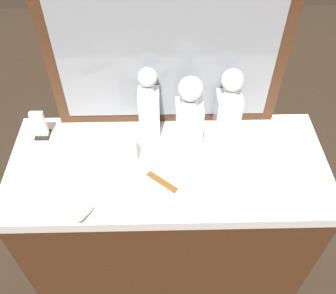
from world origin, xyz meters
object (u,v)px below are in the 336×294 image
crystal_decanter_rear (228,109)px  crystal_decanter_right (189,120)px  crystal_tumbler_right (123,153)px  napkin_holder (40,126)px  silver_brush_far_left (70,206)px  tortoiseshell_comb (162,182)px  crystal_decanter_far_left (149,109)px

crystal_decanter_rear → crystal_decanter_right: size_ratio=0.95×
crystal_tumbler_right → crystal_decanter_right: bearing=21.4°
crystal_decanter_rear → crystal_tumbler_right: bearing=-158.4°
crystal_decanter_rear → napkin_holder: size_ratio=2.43×
napkin_holder → crystal_tumbler_right: bearing=-24.0°
silver_brush_far_left → napkin_holder: 0.35m
napkin_holder → tortoiseshell_comb: bearing=-27.3°
crystal_decanter_rear → silver_brush_far_left: (-0.51, -0.32, -0.09)m
crystal_decanter_far_left → silver_brush_far_left: size_ratio=1.84×
tortoiseshell_comb → napkin_holder: (-0.43, 0.22, 0.04)m
silver_brush_far_left → napkin_holder: (-0.15, 0.31, 0.03)m
tortoiseshell_comb → silver_brush_far_left: bearing=-161.8°
crystal_decanter_rear → crystal_tumbler_right: size_ratio=2.60×
crystal_decanter_rear → crystal_tumbler_right: (-0.36, -0.14, -0.06)m
crystal_decanter_right → silver_brush_far_left: 0.47m
crystal_tumbler_right → tortoiseshell_comb: (0.13, -0.09, -0.04)m
crystal_decanter_right → crystal_decanter_far_left: (-0.13, 0.06, -0.00)m
napkin_holder → crystal_decanter_rear: bearing=0.7°
crystal_decanter_rear → crystal_decanter_far_left: 0.27m
crystal_tumbler_right → silver_brush_far_left: bearing=-130.8°
tortoiseshell_comb → crystal_decanter_far_left: bearing=99.7°
crystal_decanter_far_left → silver_brush_far_left: crystal_decanter_far_left is taller
tortoiseshell_comb → napkin_holder: size_ratio=0.94×
crystal_tumbler_right → tortoiseshell_comb: size_ratio=1.00×
crystal_tumbler_right → silver_brush_far_left: size_ratio=0.69×
tortoiseshell_comb → crystal_tumbler_right: bearing=145.5°
crystal_decanter_rear → napkin_holder: crystal_decanter_rear is taller
tortoiseshell_comb → crystal_decanter_right: bearing=61.7°
silver_brush_far_left → crystal_decanter_rear: bearing=32.0°
silver_brush_far_left → crystal_decanter_right: bearing=35.3°
crystal_tumbler_right → silver_brush_far_left: crystal_tumbler_right is taller
crystal_decanter_far_left → tortoiseshell_comb: size_ratio=2.66×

